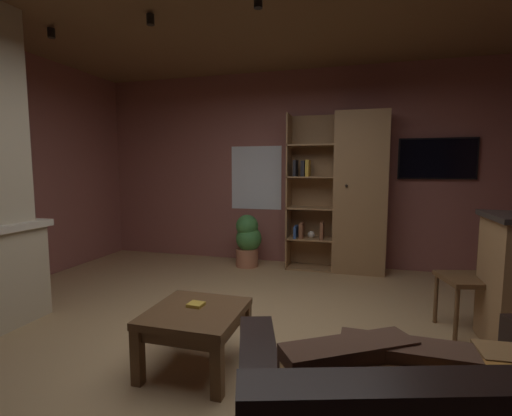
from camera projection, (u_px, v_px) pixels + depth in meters
The scene contains 12 objects.
floor at pixel (242, 348), 2.84m from camera, with size 6.03×5.32×0.02m, color tan.
wall_back at pixel (299, 169), 5.26m from camera, with size 6.15×0.06×2.77m, color #8E544C.
window_pane_back at pixel (256, 178), 5.42m from camera, with size 0.77×0.01×0.94m, color white.
bookshelf_cabinet at pixel (353, 194), 4.83m from camera, with size 1.30×0.41×2.12m.
coffee_table at pixel (196, 321), 2.51m from camera, with size 0.63×0.66×0.42m.
table_book_0 at pixel (196, 304), 2.56m from camera, with size 0.11×0.10×0.02m, color gold.
dining_chair at pixel (479, 271), 3.04m from camera, with size 0.51×0.51×0.92m.
potted_floor_plant at pixel (248, 239), 5.14m from camera, with size 0.37×0.37×0.74m.
wall_mounted_tv at pixel (437, 159), 4.70m from camera, with size 0.95×0.06×0.53m.
track_light_spot_0 at pixel (51, 33), 3.54m from camera, with size 0.07×0.07×0.09m, color black.
track_light_spot_1 at pixel (150, 20), 3.22m from camera, with size 0.07×0.07×0.09m, color black.
track_light_spot_2 at pixel (258, 2), 2.88m from camera, with size 0.07×0.07×0.09m, color black.
Camera 1 is at (0.84, -2.57, 1.39)m, focal length 25.48 mm.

